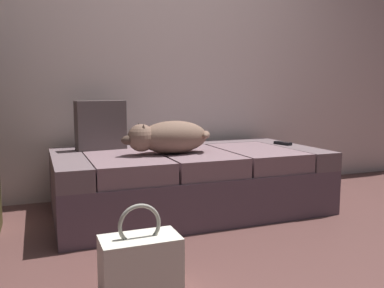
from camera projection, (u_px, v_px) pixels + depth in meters
ground_plane at (273, 273)px, 1.83m from camera, size 10.00×10.00×0.00m
back_wall at (161, 20)px, 3.22m from camera, size 6.40×0.10×2.80m
couch at (189, 181)px, 2.79m from camera, size 1.81×0.95×0.42m
dog_tan at (168, 137)px, 2.60m from camera, size 0.63×0.30×0.21m
tv_remote at (283, 143)px, 3.06m from camera, size 0.08×0.16×0.02m
throw_pillow at (101, 125)px, 2.79m from camera, size 0.35×0.16×0.34m
handbag at (140, 264)px, 1.63m from camera, size 0.32×0.18×0.38m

